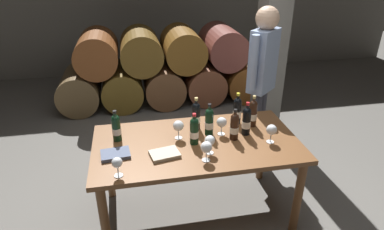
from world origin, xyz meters
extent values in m
plane|color=#66635E|center=(0.00, 0.00, 0.00)|extent=(14.00, 14.00, 0.00)
cylinder|color=brown|center=(-1.26, 2.60, 0.30)|extent=(0.60, 0.90, 0.60)
cylinder|color=brown|center=(-0.63, 2.60, 0.30)|extent=(0.60, 0.90, 0.60)
cylinder|color=brown|center=(0.00, 2.60, 0.30)|extent=(0.60, 0.90, 0.60)
cylinder|color=brown|center=(0.63, 2.60, 0.30)|extent=(0.60, 0.90, 0.60)
cylinder|color=brown|center=(1.26, 2.60, 0.30)|extent=(0.60, 0.90, 0.60)
cylinder|color=brown|center=(-0.95, 2.60, 0.85)|extent=(0.60, 0.90, 0.60)
cylinder|color=brown|center=(-0.32, 2.60, 0.85)|extent=(0.60, 0.90, 0.60)
cylinder|color=brown|center=(0.31, 2.60, 0.85)|extent=(0.60, 0.90, 0.60)
cylinder|color=brown|center=(0.95, 2.60, 0.85)|extent=(0.60, 0.90, 0.60)
cube|color=slate|center=(1.30, 1.60, 1.30)|extent=(0.32, 0.32, 2.60)
cube|color=brown|center=(0.00, 0.00, 0.74)|extent=(1.70, 0.90, 0.04)
cylinder|color=brown|center=(-0.77, -0.39, 0.36)|extent=(0.07, 0.07, 0.72)
cylinder|color=brown|center=(0.77, -0.39, 0.36)|extent=(0.07, 0.07, 0.72)
cylinder|color=brown|center=(-0.77, 0.39, 0.36)|extent=(0.07, 0.07, 0.72)
cylinder|color=brown|center=(0.77, 0.39, 0.36)|extent=(0.07, 0.07, 0.72)
cylinder|color=black|center=(0.13, 0.10, 0.86)|extent=(0.07, 0.07, 0.20)
sphere|color=black|center=(0.13, 0.10, 0.97)|extent=(0.07, 0.07, 0.07)
cylinder|color=black|center=(0.13, 0.10, 0.99)|extent=(0.03, 0.03, 0.06)
cylinder|color=black|center=(0.13, 0.10, 1.04)|extent=(0.03, 0.03, 0.02)
cylinder|color=silver|center=(0.13, 0.10, 0.85)|extent=(0.07, 0.07, 0.06)
cylinder|color=black|center=(0.43, 0.26, 0.86)|extent=(0.07, 0.07, 0.21)
sphere|color=black|center=(0.43, 0.26, 0.97)|extent=(0.07, 0.07, 0.07)
cylinder|color=black|center=(0.43, 0.26, 1.00)|extent=(0.03, 0.03, 0.07)
cylinder|color=gold|center=(0.43, 0.26, 1.05)|extent=(0.03, 0.03, 0.02)
cylinder|color=silver|center=(0.43, 0.26, 0.85)|extent=(0.07, 0.07, 0.06)
cylinder|color=black|center=(0.04, 0.22, 0.86)|extent=(0.07, 0.07, 0.21)
sphere|color=black|center=(0.04, 0.22, 0.98)|extent=(0.07, 0.07, 0.07)
cylinder|color=black|center=(0.04, 0.22, 1.00)|extent=(0.03, 0.03, 0.07)
cylinder|color=tan|center=(0.04, 0.22, 1.05)|extent=(0.03, 0.03, 0.02)
cylinder|color=silver|center=(0.04, 0.22, 0.85)|extent=(0.07, 0.07, 0.06)
cylinder|color=black|center=(0.32, -0.01, 0.86)|extent=(0.07, 0.07, 0.19)
sphere|color=black|center=(0.32, -0.01, 0.96)|extent=(0.07, 0.07, 0.07)
cylinder|color=black|center=(0.32, -0.01, 0.98)|extent=(0.03, 0.03, 0.06)
cylinder|color=black|center=(0.32, -0.01, 1.02)|extent=(0.03, 0.03, 0.02)
cylinder|color=silver|center=(0.32, -0.01, 0.85)|extent=(0.07, 0.07, 0.06)
cylinder|color=black|center=(-0.02, -0.02, 0.86)|extent=(0.07, 0.07, 0.19)
sphere|color=black|center=(-0.02, -0.02, 0.96)|extent=(0.07, 0.07, 0.07)
cylinder|color=black|center=(-0.02, -0.02, 0.98)|extent=(0.03, 0.03, 0.06)
cylinder|color=#B21E23|center=(-0.02, -0.02, 1.02)|extent=(0.03, 0.03, 0.02)
cylinder|color=silver|center=(-0.02, -0.02, 0.85)|extent=(0.07, 0.07, 0.06)
cylinder|color=black|center=(-0.64, 0.15, 0.86)|extent=(0.07, 0.07, 0.19)
sphere|color=black|center=(-0.64, 0.15, 0.96)|extent=(0.07, 0.07, 0.07)
cylinder|color=black|center=(-0.64, 0.15, 0.98)|extent=(0.03, 0.03, 0.06)
cylinder|color=black|center=(-0.64, 0.15, 1.02)|extent=(0.03, 0.03, 0.02)
cylinder|color=silver|center=(-0.64, 0.15, 0.85)|extent=(0.07, 0.07, 0.06)
cylinder|color=black|center=(0.44, 0.05, 0.86)|extent=(0.07, 0.07, 0.21)
sphere|color=black|center=(0.44, 0.05, 0.97)|extent=(0.07, 0.07, 0.07)
cylinder|color=black|center=(0.44, 0.05, 1.00)|extent=(0.03, 0.03, 0.07)
cylinder|color=#B21E23|center=(0.44, 0.05, 1.05)|extent=(0.03, 0.03, 0.02)
cylinder|color=silver|center=(0.44, 0.05, 0.85)|extent=(0.07, 0.07, 0.06)
cylinder|color=black|center=(0.55, 0.18, 0.86)|extent=(0.07, 0.07, 0.20)
sphere|color=black|center=(0.55, 0.18, 0.97)|extent=(0.07, 0.07, 0.07)
cylinder|color=black|center=(0.55, 0.18, 1.00)|extent=(0.03, 0.03, 0.06)
cylinder|color=tan|center=(0.55, 0.18, 1.04)|extent=(0.03, 0.03, 0.02)
cylinder|color=silver|center=(0.55, 0.18, 0.85)|extent=(0.07, 0.07, 0.06)
cylinder|color=white|center=(0.23, 0.08, 0.76)|extent=(0.06, 0.06, 0.00)
cylinder|color=white|center=(0.23, 0.08, 0.80)|extent=(0.01, 0.01, 0.07)
sphere|color=white|center=(0.23, 0.08, 0.88)|extent=(0.09, 0.09, 0.09)
cylinder|color=white|center=(-0.14, 0.09, 0.76)|extent=(0.06, 0.06, 0.00)
cylinder|color=white|center=(-0.14, 0.09, 0.80)|extent=(0.01, 0.01, 0.07)
sphere|color=white|center=(-0.14, 0.09, 0.88)|extent=(0.09, 0.09, 0.09)
cylinder|color=white|center=(-0.63, -0.35, 0.76)|extent=(0.06, 0.06, 0.00)
cylinder|color=white|center=(-0.63, -0.35, 0.80)|extent=(0.01, 0.01, 0.07)
sphere|color=white|center=(-0.63, -0.35, 0.87)|extent=(0.08, 0.08, 0.08)
cylinder|color=white|center=(0.60, -0.12, 0.76)|extent=(0.06, 0.06, 0.00)
cylinder|color=white|center=(0.60, -0.12, 0.80)|extent=(0.01, 0.01, 0.07)
sphere|color=white|center=(0.60, -0.12, 0.88)|extent=(0.09, 0.09, 0.09)
cylinder|color=white|center=(0.07, -0.19, 0.76)|extent=(0.06, 0.06, 0.00)
cylinder|color=white|center=(0.07, -0.19, 0.80)|extent=(0.01, 0.01, 0.07)
sphere|color=white|center=(0.07, -0.19, 0.87)|extent=(0.08, 0.08, 0.08)
cylinder|color=white|center=(0.02, -0.28, 0.76)|extent=(0.06, 0.06, 0.00)
cylinder|color=white|center=(0.02, -0.28, 0.80)|extent=(0.01, 0.01, 0.07)
sphere|color=white|center=(0.02, -0.28, 0.88)|extent=(0.09, 0.09, 0.09)
cube|color=#4C5670|center=(-0.66, -0.09, 0.77)|extent=(0.23, 0.18, 0.03)
cube|color=#B2A893|center=(-0.28, -0.16, 0.77)|extent=(0.25, 0.20, 0.03)
cylinder|color=#383842|center=(0.89, 0.79, 0.43)|extent=(0.11, 0.11, 0.85)
cylinder|color=#383842|center=(0.80, 0.71, 0.43)|extent=(0.11, 0.11, 0.85)
cube|color=#8499BC|center=(0.84, 0.75, 1.17)|extent=(0.36, 0.35, 0.64)
cylinder|color=#8499BC|center=(1.00, 0.89, 1.21)|extent=(0.08, 0.08, 0.54)
cylinder|color=#8499BC|center=(0.69, 0.61, 1.21)|extent=(0.08, 0.08, 0.54)
sphere|color=tan|center=(0.84, 0.75, 1.60)|extent=(0.23, 0.23, 0.23)
camera|label=1|loc=(-0.49, -2.33, 2.20)|focal=31.26mm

